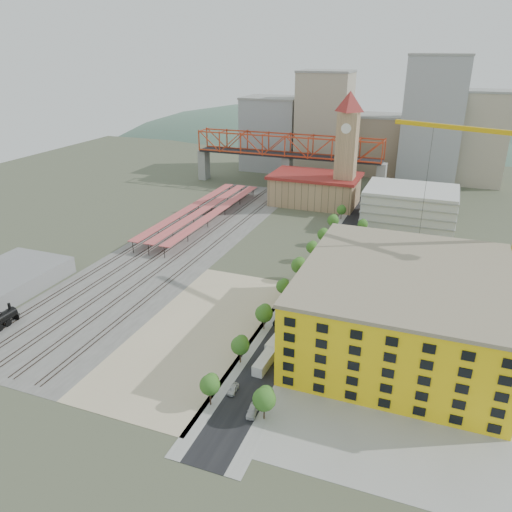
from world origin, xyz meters
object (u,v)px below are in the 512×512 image
at_px(clock_tower, 347,140).
at_px(site_trailer_a, 265,361).
at_px(site_trailer_d, 301,303).
at_px(site_trailer_b, 278,341).
at_px(site_trailer_c, 297,310).
at_px(car_0, 233,389).
at_px(construction_building, 402,308).

height_order(clock_tower, site_trailer_a, clock_tower).
bearing_deg(site_trailer_d, site_trailer_b, -88.96).
distance_m(site_trailer_b, site_trailer_c, 15.86).
distance_m(site_trailer_b, car_0, 19.40).
bearing_deg(construction_building, car_0, -134.14).
height_order(clock_tower, site_trailer_d, clock_tower).
bearing_deg(car_0, site_trailer_a, 70.35).
distance_m(construction_building, site_trailer_c, 27.74).
bearing_deg(construction_building, site_trailer_d, 161.25).
distance_m(site_trailer_c, site_trailer_d, 3.70).
height_order(clock_tower, construction_building, clock_tower).
relative_size(site_trailer_d, car_0, 2.69).
xyz_separation_m(construction_building, site_trailer_c, (-26.00, 5.13, -8.20)).
bearing_deg(site_trailer_a, car_0, -103.19).
distance_m(clock_tower, construction_building, 107.36).
relative_size(site_trailer_b, site_trailer_c, 1.07).
bearing_deg(site_trailer_b, site_trailer_d, 94.39).
height_order(site_trailer_a, site_trailer_c, site_trailer_a).
height_order(clock_tower, site_trailer_b, clock_tower).
relative_size(clock_tower, site_trailer_d, 5.08).
relative_size(construction_building, car_0, 13.27).
distance_m(site_trailer_c, car_0, 35.15).
distance_m(construction_building, site_trailer_b, 29.27).
xyz_separation_m(construction_building, site_trailer_d, (-26.00, 8.82, -8.01)).
height_order(site_trailer_a, site_trailer_b, site_trailer_b).
xyz_separation_m(site_trailer_a, car_0, (-3.00, -10.50, -0.58)).
height_order(site_trailer_a, site_trailer_d, site_trailer_d).
distance_m(construction_building, site_trailer_a, 33.45).
distance_m(site_trailer_a, site_trailer_c, 24.52).
distance_m(construction_building, site_trailer_d, 28.60).
relative_size(site_trailer_a, site_trailer_b, 0.95).
bearing_deg(construction_building, site_trailer_c, 168.84).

